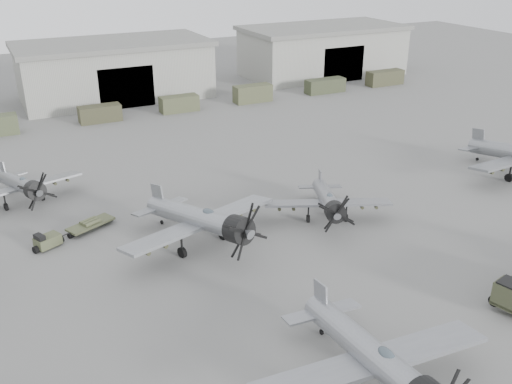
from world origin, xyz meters
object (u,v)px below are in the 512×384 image
Objects in this scene: aircraft_mid_2 at (328,201)px; aircraft_near_1 at (377,360)px; aircraft_mid_1 at (203,220)px; tug_trailer at (65,234)px; aircraft_far_0 at (22,185)px.

aircraft_near_1 is at bearing -92.10° from aircraft_mid_2.
aircraft_near_1 is 0.99× the size of aircraft_mid_1.
tug_trailer is at bearing -173.92° from aircraft_mid_2.
aircraft_mid_1 reaches higher than aircraft_near_1.
aircraft_near_1 is 28.51m from tug_trailer.
aircraft_mid_1 is 11.47m from aircraft_mid_2.
aircraft_mid_2 is 0.96× the size of aircraft_far_0.
aircraft_mid_2 is 22.43m from tug_trailer.
tug_trailer is (-12.08, 25.75, -1.97)m from aircraft_near_1.
aircraft_mid_1 reaches higher than aircraft_mid_2.
aircraft_near_1 is 19.47m from aircraft_mid_1.
aircraft_near_1 is at bearing -89.41° from tug_trailer.
aircraft_far_0 is at bearing 111.38° from aircraft_mid_1.
aircraft_mid_1 is (-2.22, 19.34, 0.04)m from aircraft_near_1.
aircraft_mid_1 is at bearing 100.01° from aircraft_near_1.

